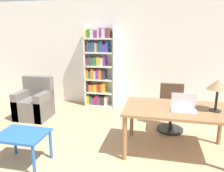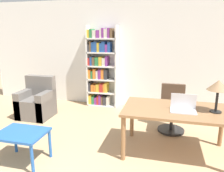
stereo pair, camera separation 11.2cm
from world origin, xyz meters
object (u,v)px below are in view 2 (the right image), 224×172
Objects in this scene: side_table_blue at (22,137)px; armchair at (37,103)px; office_chair at (172,110)px; table_lamp at (218,86)px; desk at (177,114)px; bookshelf at (101,68)px; laptop at (183,107)px.

side_table_blue is 1.89m from armchair.
office_chair is at bearing 38.74° from side_table_blue.
side_table_blue is at bearing -162.82° from table_lamp.
desk is 2.72m from bookshelf.
table_lamp is at bearing -13.36° from armchair.
bookshelf reaches higher than office_chair.
desk is 0.90m from office_chair.
table_lamp is 1.28m from office_chair.
office_chair is 2.98m from armchair.
office_chair is 1.32× the size of side_table_blue.
office_chair is 0.44× the size of bookshelf.
bookshelf is at bearing 83.22° from side_table_blue.
office_chair reaches higher than desk.
bookshelf is (1.18, 1.13, 0.69)m from armchair.
laptop is 0.76× the size of table_lamp.
table_lamp is (0.55, -0.01, 0.48)m from desk.
laptop is at bearing -82.29° from office_chair.
armchair reaches higher than desk.
armchair reaches higher than side_table_blue.
laptop is 3.27m from armchair.
laptop is 1.02m from office_chair.
office_chair is at bearing 92.78° from desk.
desk is at bearing 139.39° from laptop.
side_table_blue is (-2.13, -1.71, 0.01)m from office_chair.
laptop is at bearing -46.69° from bookshelf.
table_lamp is at bearing -0.86° from desk.
side_table_blue is (-2.17, -0.85, -0.23)m from desk.
laptop reaches higher than office_chair.
desk is 0.18m from laptop.
office_chair reaches higher than side_table_blue.
desk is 2.34m from side_table_blue.
side_table_blue is (-2.72, -0.84, -0.72)m from table_lamp.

